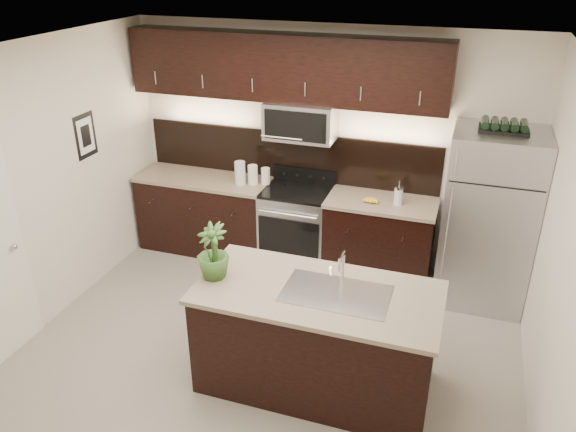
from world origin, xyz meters
name	(u,v)px	position (x,y,z in m)	size (l,w,h in m)	color
ground	(267,354)	(0.00, 0.00, 0.00)	(4.50, 4.50, 0.00)	gray
room_walls	(249,185)	(-0.11, -0.04, 1.70)	(4.52, 4.02, 2.71)	silver
counter_run	(280,224)	(-0.46, 1.69, 0.47)	(3.51, 0.65, 0.94)	black
upper_fixtures	(286,78)	(-0.43, 1.84, 2.14)	(3.49, 0.40, 1.66)	black
island	(316,338)	(0.53, -0.21, 0.47)	(1.96, 0.96, 0.94)	black
sink_faucet	(336,291)	(0.68, -0.20, 0.96)	(0.84, 0.50, 0.28)	silver
refrigerator	(488,219)	(1.80, 1.63, 0.92)	(0.89, 0.80, 1.84)	#B2B2B7
wine_rack	(504,126)	(1.80, 1.63, 1.89)	(0.45, 0.28, 0.11)	black
plant	(213,251)	(-0.34, -0.28, 1.18)	(0.27, 0.27, 0.48)	#345923
canisters	(250,174)	(-0.81, 1.68, 1.06)	(0.39, 0.21, 0.27)	silver
french_press	(398,196)	(0.88, 1.64, 1.04)	(0.09, 0.09, 0.27)	silver
bananas	(367,199)	(0.56, 1.61, 0.97)	(0.17, 0.13, 0.05)	gold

